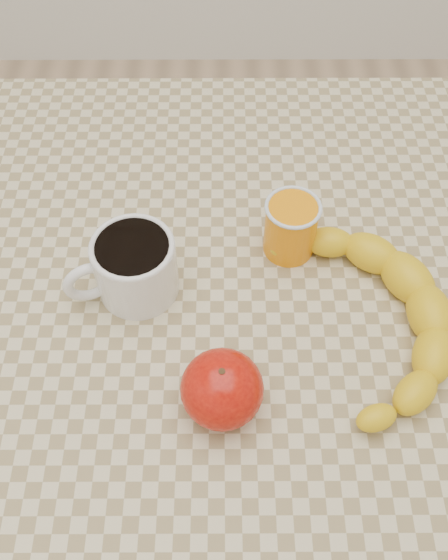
{
  "coord_description": "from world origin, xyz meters",
  "views": [
    {
      "loc": [
        -0.0,
        -0.42,
        1.37
      ],
      "look_at": [
        0.0,
        0.0,
        0.77
      ],
      "focal_mm": 40.0,
      "sensor_mm": 36.0,
      "label": 1
    }
  ],
  "objects_px": {
    "coffee_mug": "(133,266)",
    "apple": "(222,389)",
    "orange_juice_glass": "(291,227)",
    "table": "(224,326)",
    "banana": "(370,315)"
  },
  "relations": [
    {
      "from": "coffee_mug",
      "to": "orange_juice_glass",
      "type": "relative_size",
      "value": 1.83
    },
    {
      "from": "orange_juice_glass",
      "to": "apple",
      "type": "bearing_deg",
      "value": -111.47
    },
    {
      "from": "orange_juice_glass",
      "to": "coffee_mug",
      "type": "bearing_deg",
      "value": -161.97
    },
    {
      "from": "coffee_mug",
      "to": "banana",
      "type": "xyz_separation_m",
      "value": [
        0.27,
        -0.06,
        -0.02
      ]
    },
    {
      "from": "table",
      "to": "coffee_mug",
      "type": "distance_m",
      "value": 0.17
    },
    {
      "from": "coffee_mug",
      "to": "orange_juice_glass",
      "type": "height_order",
      "value": "coffee_mug"
    },
    {
      "from": "coffee_mug",
      "to": "orange_juice_glass",
      "type": "xyz_separation_m",
      "value": [
        0.18,
        0.06,
        -0.0
      ]
    },
    {
      "from": "coffee_mug",
      "to": "orange_juice_glass",
      "type": "distance_m",
      "value": 0.19
    },
    {
      "from": "table",
      "to": "banana",
      "type": "relative_size",
      "value": 2.33
    },
    {
      "from": "table",
      "to": "banana",
      "type": "distance_m",
      "value": 0.2
    },
    {
      "from": "coffee_mug",
      "to": "apple",
      "type": "xyz_separation_m",
      "value": [
        0.1,
        -0.15,
        -0.0
      ]
    },
    {
      "from": "coffee_mug",
      "to": "apple",
      "type": "distance_m",
      "value": 0.18
    },
    {
      "from": "table",
      "to": "orange_juice_glass",
      "type": "bearing_deg",
      "value": 38.16
    },
    {
      "from": "table",
      "to": "banana",
      "type": "xyz_separation_m",
      "value": [
        0.16,
        -0.05,
        0.11
      ]
    },
    {
      "from": "orange_juice_glass",
      "to": "apple",
      "type": "distance_m",
      "value": 0.23
    }
  ]
}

